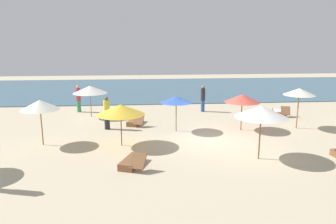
% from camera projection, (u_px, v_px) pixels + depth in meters
% --- Properties ---
extents(ground_plane, '(60.00, 60.00, 0.00)m').
position_uv_depth(ground_plane, '(209.00, 139.00, 16.49)').
color(ground_plane, '#BCAD8E').
extents(ocean_water, '(48.00, 16.00, 0.06)m').
position_uv_depth(ocean_water, '(174.00, 89.00, 33.00)').
color(ocean_water, '#3D6075').
rests_on(ocean_water, ground_plane).
extents(umbrella_1, '(1.73, 1.73, 2.29)m').
position_uv_depth(umbrella_1, '(299.00, 92.00, 18.06)').
color(umbrella_1, olive).
rests_on(umbrella_1, ground_plane).
extents(umbrella_2, '(2.20, 2.20, 2.02)m').
position_uv_depth(umbrella_2, '(90.00, 90.00, 20.87)').
color(umbrella_2, olive).
rests_on(umbrella_2, ground_plane).
extents(umbrella_3, '(1.93, 1.93, 2.02)m').
position_uv_depth(umbrella_3, '(242.00, 98.00, 17.75)').
color(umbrella_3, brown).
rests_on(umbrella_3, ground_plane).
extents(umbrella_4, '(2.19, 2.19, 2.28)m').
position_uv_depth(umbrella_4, '(261.00, 112.00, 13.37)').
color(umbrella_4, brown).
rests_on(umbrella_4, ground_plane).
extents(umbrella_6, '(2.25, 2.25, 2.00)m').
position_uv_depth(umbrella_6, '(121.00, 110.00, 15.12)').
color(umbrella_6, brown).
rests_on(umbrella_6, ground_plane).
extents(umbrella_7, '(1.79, 1.79, 2.19)m').
position_uv_depth(umbrella_7, '(40.00, 105.00, 15.17)').
color(umbrella_7, olive).
rests_on(umbrella_7, ground_plane).
extents(umbrella_8, '(1.73, 1.73, 1.95)m').
position_uv_depth(umbrella_8, '(176.00, 99.00, 17.55)').
color(umbrella_8, olive).
rests_on(umbrella_8, ground_plane).
extents(lounger_0, '(1.12, 1.80, 0.67)m').
position_uv_depth(lounger_0, '(278.00, 112.00, 21.70)').
color(lounger_0, brown).
rests_on(lounger_0, ground_plane).
extents(lounger_2, '(1.15, 1.79, 0.68)m').
position_uv_depth(lounger_2, '(133.00, 162.00, 12.99)').
color(lounger_2, brown).
rests_on(lounger_2, ground_plane).
extents(lounger_3, '(1.06, 1.78, 0.69)m').
position_uv_depth(lounger_3, '(136.00, 121.00, 19.32)').
color(lounger_3, brown).
rests_on(lounger_3, ground_plane).
extents(person_1, '(0.39, 0.39, 1.84)m').
position_uv_depth(person_1, '(203.00, 98.00, 22.55)').
color(person_1, '#2D4C8C').
rests_on(person_1, ground_plane).
extents(person_2, '(0.38, 0.38, 1.85)m').
position_uv_depth(person_2, '(107.00, 113.00, 18.12)').
color(person_2, '#26262D').
rests_on(person_2, ground_plane).
extents(person_5, '(0.38, 0.38, 1.86)m').
position_uv_depth(person_5, '(78.00, 98.00, 22.42)').
color(person_5, '#338C59').
rests_on(person_5, ground_plane).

